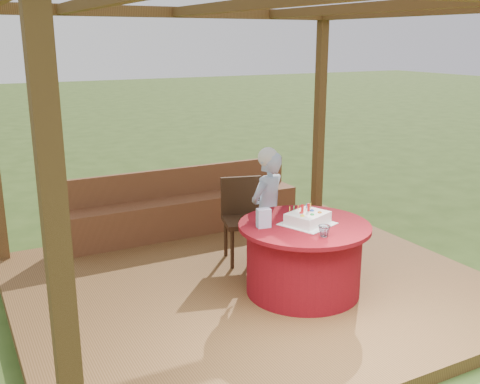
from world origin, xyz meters
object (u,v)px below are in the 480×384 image
bench (185,212)px  table (303,258)px  birthday_cake (308,218)px  drinking_glass (324,231)px  chair (244,214)px  gift_bag (264,218)px  elderly_woman (267,208)px

bench → table: 2.16m
birthday_cake → bench: bearing=99.4°
birthday_cake → drinking_glass: birthday_cake is taller
chair → drinking_glass: (0.06, -1.39, 0.23)m
chair → drinking_glass: 1.41m
gift_bag → drinking_glass: (0.34, -0.47, -0.04)m
elderly_woman → chair: bearing=106.1°
table → birthday_cake: bearing=-24.9°
bench → elderly_woman: size_ratio=2.30×
birthday_cake → gift_bag: 0.43m
birthday_cake → gift_bag: birthday_cake is taller
table → gift_bag: size_ratio=7.02×
gift_bag → elderly_woman: bearing=66.6°
table → chair: 1.04m
bench → elderly_woman: (0.33, -1.45, 0.39)m
bench → gift_bag: (-0.05, -2.03, 0.51)m
birthday_cake → drinking_glass: (-0.07, -0.35, -0.01)m
birthday_cake → table: bearing=155.1°
table → chair: bearing=95.4°
gift_bag → bench: bearing=98.8°
bench → gift_bag: 2.09m
table → gift_bag: 0.58m
table → birthday_cake: (0.02, -0.01, 0.39)m
birthday_cake → gift_bag: bearing=164.1°
bench → drinking_glass: size_ratio=27.92×
table → drinking_glass: bearing=-96.4°
table → birthday_cake: 0.40m
table → gift_bag: gift_bag is taller
birthday_cake → chair: bearing=96.7°
chair → elderly_woman: size_ratio=0.69×
table → birthday_cake: size_ratio=2.30×
table → elderly_woman: size_ratio=0.95×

